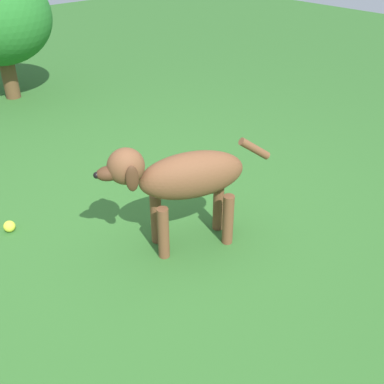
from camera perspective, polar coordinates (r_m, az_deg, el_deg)
ground at (r=2.60m, az=-6.58°, el=-5.40°), size 14.00×14.00×0.00m
dog at (r=2.30m, az=-1.26°, el=1.69°), size 0.86×0.44×0.62m
tennis_ball_0 at (r=2.97m, az=-1.13°, el=0.77°), size 0.07×0.07×0.07m
tennis_ball_1 at (r=2.80m, az=-21.76°, el=-3.98°), size 0.07×0.07×0.07m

